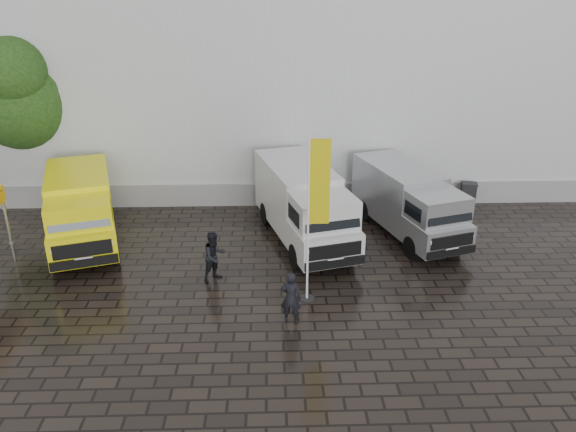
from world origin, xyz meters
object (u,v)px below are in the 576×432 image
Objects in this scene: van_white at (304,207)px; wheelie_bin at (468,195)px; person_tent at (215,256)px; person_front at (291,298)px; van_yellow at (81,212)px; van_silver at (408,204)px; flagpole at (314,209)px.

van_white reaches higher than wheelie_bin.
person_tent is at bearing -151.84° from van_white.
person_front is at bearing -88.84° from person_tent.
van_yellow reaches higher than person_tent.
van_silver is at bearing -15.93° from person_tent.
van_silver reaches higher than wheelie_bin.
van_yellow is 9.47m from person_front.
van_yellow is 5.26× the size of wheelie_bin.
van_yellow is 16.24m from wheelie_bin.
person_front is (-8.21, -8.94, 0.28)m from wheelie_bin.
van_white is 5.70m from person_front.
flagpole is at bearing -43.99° from van_yellow.
van_white is 3.91× the size of person_front.
person_tent is (5.21, -2.89, -0.47)m from van_yellow.
person_tent is (-3.14, -2.97, -0.54)m from van_white.
flagpole is at bearing -120.08° from wheelie_bin.
van_white is 3.75× the size of person_tent.
van_yellow is 1.06× the size of flagpole.
van_silver is at bearing -14.56° from van_yellow.
person_tent is at bearing 156.97° from flagpole.
van_silver is 3.58× the size of person_front.
flagpole is at bearing -64.49° from person_tent.
van_yellow is at bearing 109.58° from person_tent.
van_yellow is 0.89× the size of van_white.
wheelie_bin is 12.37m from person_tent.
person_tent is (-2.44, 2.66, 0.03)m from person_front.
van_white is 5.91× the size of wheelie_bin.
van_silver is at bearing -116.60° from person_front.
person_tent is (-3.19, 1.36, -2.21)m from flagpole.
van_yellow is at bearing -153.67° from wheelie_bin.
van_silver is at bearing -126.07° from wheelie_bin.
wheelie_bin is at bearing -120.99° from person_front.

